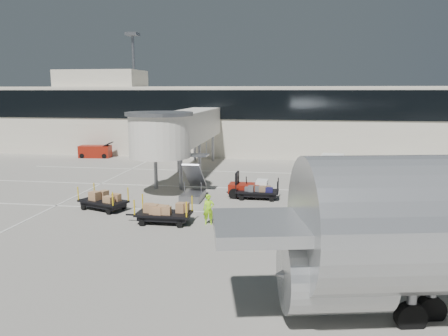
{
  "coord_description": "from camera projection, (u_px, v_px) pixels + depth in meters",
  "views": [
    {
      "loc": [
        5.21,
        -24.05,
        7.49
      ],
      "look_at": [
        0.55,
        6.68,
        2.0
      ],
      "focal_mm": 35.0,
      "sensor_mm": 36.0,
      "label": 1
    }
  ],
  "objects": [
    {
      "name": "jet_bridge",
      "position": [
        182.0,
        129.0,
        37.27
      ],
      "size": [
        5.7,
        20.4,
        6.03
      ],
      "color": "silver",
      "rests_on": "ground"
    },
    {
      "name": "ground_worker",
      "position": [
        209.0,
        209.0,
        24.74
      ],
      "size": [
        0.69,
        0.51,
        1.74
      ],
      "primitive_type": "imported",
      "rotation": [
        0.0,
        0.0,
        0.15
      ],
      "color": "#8DDB17",
      "rests_on": "ground"
    },
    {
      "name": "baggage_tug",
      "position": [
        249.0,
        188.0,
        31.2
      ],
      "size": [
        2.79,
        1.84,
        1.79
      ],
      "rotation": [
        0.0,
        0.0,
        -0.04
      ],
      "color": "maroon",
      "rests_on": "ground"
    },
    {
      "name": "minivan",
      "position": [
        331.0,
        165.0,
        38.46
      ],
      "size": [
        2.82,
        5.08,
        1.82
      ],
      "rotation": [
        0.0,
        0.0,
        -0.19
      ],
      "color": "white",
      "rests_on": "ground"
    },
    {
      "name": "terminal",
      "position": [
        245.0,
        119.0,
        53.98
      ],
      "size": [
        64.0,
        12.11,
        15.2
      ],
      "color": "beige",
      "rests_on": "ground"
    },
    {
      "name": "ground",
      "position": [
        198.0,
        221.0,
        25.49
      ],
      "size": [
        140.0,
        140.0,
        0.0
      ],
      "primitive_type": "plane",
      "color": "#A19D90",
      "rests_on": "ground"
    },
    {
      "name": "suitcase_cart",
      "position": [
        258.0,
        191.0,
        30.67
      ],
      "size": [
        3.69,
        1.54,
        1.44
      ],
      "rotation": [
        0.0,
        0.0,
        -0.02
      ],
      "color": "black",
      "rests_on": "ground"
    },
    {
      "name": "box_cart_near",
      "position": [
        164.0,
        213.0,
        25.02
      ],
      "size": [
        3.85,
        1.56,
        1.51
      ],
      "rotation": [
        0.0,
        0.0,
        -0.0
      ],
      "color": "black",
      "rests_on": "ground"
    },
    {
      "name": "box_cart_far",
      "position": [
        105.0,
        202.0,
        27.77
      ],
      "size": [
        3.82,
        2.5,
        1.48
      ],
      "rotation": [
        0.0,
        0.0,
        -0.36
      ],
      "color": "black",
      "rests_on": "ground"
    },
    {
      "name": "lane_markings",
      "position": [
        214.0,
        186.0,
        34.67
      ],
      "size": [
        40.0,
        30.0,
        0.02
      ],
      "color": "silver",
      "rests_on": "ground"
    },
    {
      "name": "belt_loader",
      "position": [
        95.0,
        152.0,
        49.75
      ],
      "size": [
        3.85,
        1.77,
        1.81
      ],
      "rotation": [
        0.0,
        0.0,
        0.08
      ],
      "color": "maroon",
      "rests_on": "ground"
    }
  ]
}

